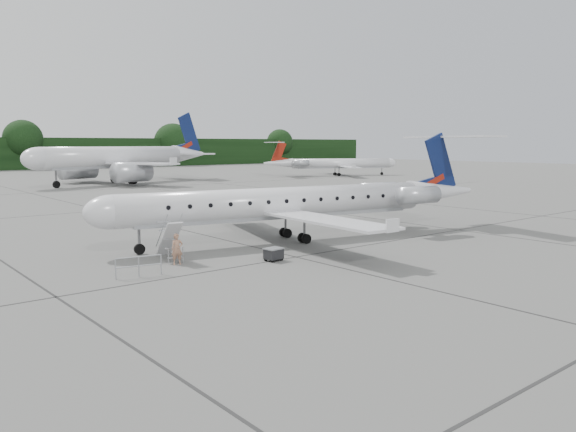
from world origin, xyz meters
TOP-DOWN VIEW (x-y plane):
  - ground at (0.00, 0.00)m, footprint 320.00×320.00m
  - main_regional_jet at (-2.87, 7.76)m, footprint 31.23×25.03m
  - airstair at (-11.45, 7.06)m, footprint 1.31×2.64m
  - passenger at (-11.72, 5.67)m, footprint 0.70×0.56m
  - safety_railing at (-14.52, 4.33)m, footprint 2.18×0.49m
  - baggage_cart at (-7.15, 3.13)m, footprint 0.98×0.82m
  - bg_narrowbody at (9.99, 66.59)m, footprint 38.52×32.07m
  - bg_regional_right at (54.98, 60.36)m, footprint 31.90×28.42m

SIDE VIEW (x-z plane):
  - ground at x=0.00m, z-range 0.00..0.00m
  - baggage_cart at x=-7.15m, z-range 0.00..0.79m
  - safety_railing at x=-14.52m, z-range 0.00..1.00m
  - passenger at x=-11.72m, z-range 0.00..1.68m
  - airstair at x=-11.45m, z-range 0.00..2.24m
  - bg_regional_right at x=54.98m, z-range 0.00..6.90m
  - main_regional_jet at x=-2.87m, z-range 0.00..7.16m
  - bg_narrowbody at x=9.99m, z-range 0.00..11.94m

